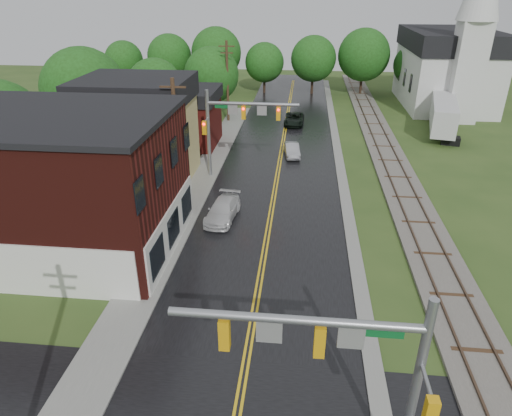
% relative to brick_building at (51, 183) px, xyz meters
% --- Properties ---
extents(main_road, '(10.00, 90.00, 0.02)m').
position_rel_brick_building_xyz_m(main_road, '(12.48, 15.00, -4.15)').
color(main_road, black).
rests_on(main_road, ground).
extents(curb_right, '(0.80, 70.00, 0.12)m').
position_rel_brick_building_xyz_m(curb_right, '(17.88, 20.00, -4.15)').
color(curb_right, gray).
rests_on(curb_right, ground).
extents(sidewalk_left, '(2.40, 50.00, 0.12)m').
position_rel_brick_building_xyz_m(sidewalk_left, '(6.28, 10.00, -4.15)').
color(sidewalk_left, gray).
rests_on(sidewalk_left, ground).
extents(brick_building, '(14.30, 10.30, 8.30)m').
position_rel_brick_building_xyz_m(brick_building, '(0.00, 0.00, 0.00)').
color(brick_building, '#41120E').
rests_on(brick_building, ground).
extents(yellow_house, '(8.00, 7.00, 6.40)m').
position_rel_brick_building_xyz_m(yellow_house, '(1.48, 11.00, -0.95)').
color(yellow_house, tan).
rests_on(yellow_house, ground).
extents(darkred_building, '(7.00, 6.00, 4.40)m').
position_rel_brick_building_xyz_m(darkred_building, '(2.48, 20.00, -1.95)').
color(darkred_building, '#3F0F0C').
rests_on(darkred_building, ground).
extents(church, '(10.40, 18.40, 20.00)m').
position_rel_brick_building_xyz_m(church, '(32.48, 38.74, 1.68)').
color(church, silver).
rests_on(church, ground).
extents(railroad, '(3.20, 80.00, 0.30)m').
position_rel_brick_building_xyz_m(railroad, '(22.48, 20.00, -4.05)').
color(railroad, '#59544C').
rests_on(railroad, ground).
extents(traffic_signal_near, '(7.34, 0.30, 7.20)m').
position_rel_brick_building_xyz_m(traffic_signal_near, '(15.96, -13.00, 0.82)').
color(traffic_signal_near, gray).
rests_on(traffic_signal_near, ground).
extents(traffic_signal_far, '(7.34, 0.43, 7.20)m').
position_rel_brick_building_xyz_m(traffic_signal_far, '(9.01, 12.00, 0.82)').
color(traffic_signal_far, gray).
rests_on(traffic_signal_far, ground).
extents(utility_pole_b, '(1.80, 0.28, 9.00)m').
position_rel_brick_building_xyz_m(utility_pole_b, '(5.68, 7.00, 0.57)').
color(utility_pole_b, '#382616').
rests_on(utility_pole_b, ground).
extents(utility_pole_c, '(1.80, 0.28, 9.00)m').
position_rel_brick_building_xyz_m(utility_pole_c, '(5.68, 29.00, 0.57)').
color(utility_pole_c, '#382616').
rests_on(utility_pole_c, ground).
extents(tree_left_a, '(6.80, 6.80, 8.67)m').
position_rel_brick_building_xyz_m(tree_left_a, '(-7.36, 6.90, 0.96)').
color(tree_left_a, black).
rests_on(tree_left_a, ground).
extents(tree_left_b, '(7.60, 7.60, 9.69)m').
position_rel_brick_building_xyz_m(tree_left_b, '(-5.36, 16.90, 1.57)').
color(tree_left_b, black).
rests_on(tree_left_b, ground).
extents(tree_left_c, '(6.00, 6.00, 7.65)m').
position_rel_brick_building_xyz_m(tree_left_c, '(-1.36, 24.90, 0.36)').
color(tree_left_c, black).
rests_on(tree_left_c, ground).
extents(tree_left_e, '(6.40, 6.40, 8.16)m').
position_rel_brick_building_xyz_m(tree_left_e, '(3.64, 30.90, 0.66)').
color(tree_left_e, black).
rests_on(tree_left_e, ground).
extents(suv_dark, '(2.27, 4.66, 1.28)m').
position_rel_brick_building_xyz_m(suv_dark, '(13.41, 28.35, -3.51)').
color(suv_dark, black).
rests_on(suv_dark, ground).
extents(sedan_silver, '(1.72, 3.72, 1.18)m').
position_rel_brick_building_xyz_m(sedan_silver, '(13.53, 17.72, -3.56)').
color(sedan_silver, '#9D9DA1').
rests_on(sedan_silver, ground).
extents(pickup_white, '(2.22, 4.57, 1.28)m').
position_rel_brick_building_xyz_m(pickup_white, '(9.24, 4.48, -3.51)').
color(pickup_white, silver).
rests_on(pickup_white, ground).
extents(semi_trailer, '(4.63, 11.06, 3.50)m').
position_rel_brick_building_xyz_m(semi_trailer, '(29.30, 26.83, -2.04)').
color(semi_trailer, black).
rests_on(semi_trailer, ground).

